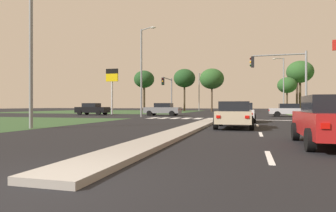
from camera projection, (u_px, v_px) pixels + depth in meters
The scene contains 37 objects.
ground_plane at pixel (222, 117), 33.39m from camera, with size 200.00×200.00×0.00m, color black.
grass_verge_far_left at pixel (112, 111), 63.80m from camera, with size 35.00×35.00×0.01m, color #2D4C28.
median_island_near at pixel (188, 129), 15.08m from camera, with size 1.20×22.00×0.14m, color gray.
median_island_far at pixel (234, 112), 57.49m from camera, with size 1.20×36.00×0.14m, color gray.
lane_dash_near at pixel (269, 157), 7.16m from camera, with size 0.14×2.00×0.01m, color silver.
lane_dash_second at pixel (261, 134), 12.94m from camera, with size 0.14×2.00×0.01m, color silver.
lane_dash_third at pixel (257, 125), 18.72m from camera, with size 0.14×2.00×0.01m, color silver.
edge_line_right at pixel (332, 132), 14.22m from camera, with size 0.14×24.00×0.01m, color silver.
stop_bar_near at pixel (259, 120), 25.63m from camera, with size 6.40×0.50×0.01m, color silver.
crosswalk_bar_near at pixel (153, 118), 30.09m from camera, with size 0.70×2.80×0.01m, color silver.
crosswalk_bar_second at pixel (164, 118), 29.78m from camera, with size 0.70×2.80×0.01m, color silver.
crosswalk_bar_third at pixel (175, 118), 29.47m from camera, with size 0.70×2.80×0.01m, color silver.
crosswalk_bar_fourth at pixel (187, 118), 29.17m from camera, with size 0.70×2.80×0.01m, color silver.
crosswalk_bar_fifth at pixel (198, 118), 28.86m from camera, with size 0.70×2.80×0.01m, color silver.
crosswalk_bar_sixth at pixel (210, 119), 28.55m from camera, with size 0.70×2.80×0.01m, color silver.
car_white_near at pixel (241, 112), 22.76m from camera, with size 2.06×4.44×1.46m.
car_maroon_second at pixel (224, 108), 64.38m from camera, with size 1.97×4.60×1.54m.
car_black_third at pixel (92, 109), 39.84m from camera, with size 4.38×2.06×1.59m.
car_grey_fourth at pixel (163, 109), 37.11m from camera, with size 4.52×2.05×1.57m.
car_navy_fifth at pixel (329, 110), 30.20m from camera, with size 4.37×2.08×1.55m.
car_beige_sixth at pixel (235, 114), 16.59m from camera, with size 2.03×4.44×1.48m.
car_silver_seventh at pixel (290, 110), 33.62m from camera, with size 4.55×2.07×1.48m.
car_red_eighth at pixel (332, 120), 9.11m from camera, with size 1.94×4.28×1.56m.
traffic_signal_near_right at pixel (285, 73), 25.44m from camera, with size 4.68×0.32×5.87m.
traffic_signal_far_left at pixel (168, 89), 40.09m from camera, with size 0.32×4.64×5.11m.
street_lamp_near at pixel (35, 43), 16.39m from camera, with size 1.29×1.83×8.41m.
street_lamp_second at pixel (142, 68), 32.61m from camera, with size 2.11×1.33×9.67m.
street_lamp_third at pixel (283, 82), 50.16m from camera, with size 1.95×1.06×9.30m.
street_lamp_fourth at pixel (199, 90), 70.04m from camera, with size 0.72×2.55×8.89m.
pedestrian_at_median at pixel (229, 106), 41.39m from camera, with size 0.34×0.34×1.68m.
fuel_price_totem at pixel (112, 81), 42.25m from camera, with size 1.80×0.24×6.49m.
treeline_near at pixel (144, 80), 64.07m from camera, with size 4.39×4.39×8.82m.
treeline_second at pixel (184, 78), 66.34m from camera, with size 4.84×4.84×9.45m.
treeline_third at pixel (212, 79), 62.02m from camera, with size 5.03×5.03×9.00m.
treeline_fourth at pixel (287, 85), 57.39m from camera, with size 3.60×3.60×6.74m.
treeline_fifth at pixel (297, 77), 60.55m from camera, with size 3.30×3.30×8.72m.
treeline_sixth at pixel (300, 72), 60.20m from camera, with size 5.26×5.26×10.35m.
Camera 1 is at (3.05, -3.80, 1.25)m, focal length 31.82 mm.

